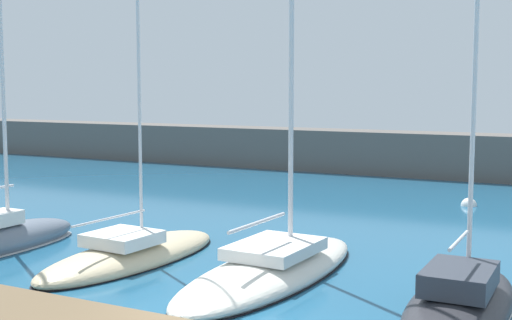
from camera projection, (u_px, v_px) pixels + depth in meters
breakwater_seawall at (457, 156)px, 42.90m from camera, size 108.00×3.11×2.79m
sailboat_slate_nearest at (3, 238)px, 24.10m from camera, size 1.96×6.48×11.17m
sailboat_sand_second at (131, 255)px, 22.47m from camera, size 3.26×8.26×15.43m
sailboat_ivory_third at (272, 268)px, 20.53m from camera, size 3.35×9.81×15.90m
sailboat_charcoal_fourth at (461, 301)px, 17.51m from camera, size 2.54×7.63×14.25m
mooring_buoy_white at (469, 206)px, 32.96m from camera, size 0.76×0.76×0.76m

